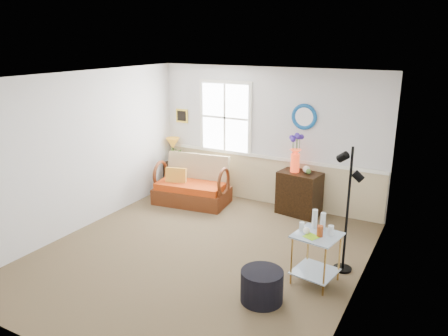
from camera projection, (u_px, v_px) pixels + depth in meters
The scene contains 19 objects.
floor at pixel (199, 255), 6.50m from camera, with size 4.50×5.00×0.01m, color brown.
ceiling at pixel (196, 77), 5.75m from camera, with size 4.50×5.00×0.01m, color white.
walls at pixel (198, 171), 6.12m from camera, with size 4.51×5.01×2.60m.
wainscot at pixel (266, 180), 8.45m from camera, with size 4.46×0.02×0.90m, color #C7B485.
chair_rail at pixel (266, 157), 8.31m from camera, with size 4.46×0.04×0.06m, color white.
window at pixel (225, 118), 8.53m from camera, with size 1.14×0.06×1.44m, color white, non-canonical shape.
picture at pixel (182, 116), 9.02m from camera, with size 0.28×0.03×0.28m, color gold.
mirror at pixel (304, 117), 7.76m from camera, with size 0.47×0.47×0.07m, color #1E7EC7.
loveseat at pixel (192, 181), 8.41m from camera, with size 1.39×0.79×0.91m, color #572B13, non-canonical shape.
throw_pillow at pixel (176, 178), 8.42m from camera, with size 0.40×0.10×0.40m, color orange, non-canonical shape.
lamp_stand at pixel (174, 175), 9.29m from camera, with size 0.33×0.33×0.58m, color black, non-canonical shape.
table_lamp at pixel (173, 150), 9.17m from camera, with size 0.28×0.28×0.51m, color #B6751B, non-canonical shape.
potted_plant at pixel (178, 157), 9.08m from camera, with size 0.32×0.36×0.28m, color #4F7830.
cabinet at pixel (299, 193), 7.91m from camera, with size 0.74×0.47×0.79m, color black, non-canonical shape.
flower_vase at pixel (295, 153), 7.74m from camera, with size 0.20×0.20×0.69m, color red, non-canonical shape.
side_table at pixel (316, 259), 5.67m from camera, with size 0.54×0.54×0.69m, color #B9883C, non-canonical shape.
tabletop_items at pixel (317, 224), 5.60m from camera, with size 0.42×0.42×0.25m, color silver, non-canonical shape.
floor_lamp at pixel (347, 211), 5.83m from camera, with size 0.25×0.25×1.76m, color black, non-canonical shape.
ottoman at pixel (262, 286), 5.31m from camera, with size 0.52×0.52×0.40m, color black.
Camera 1 is at (3.13, -4.96, 3.10)m, focal length 35.00 mm.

